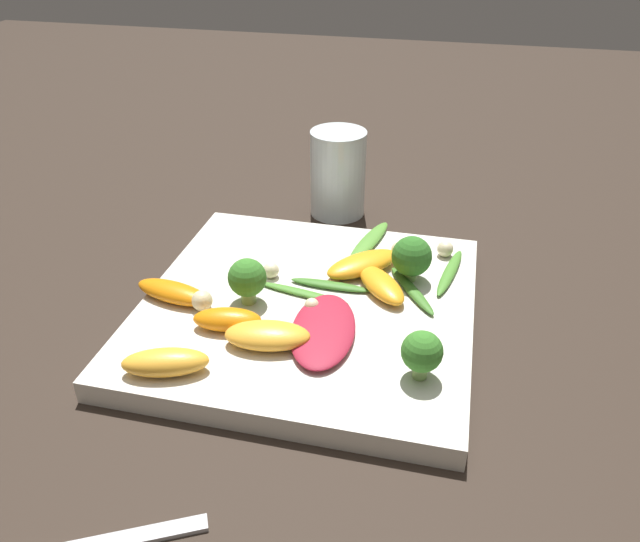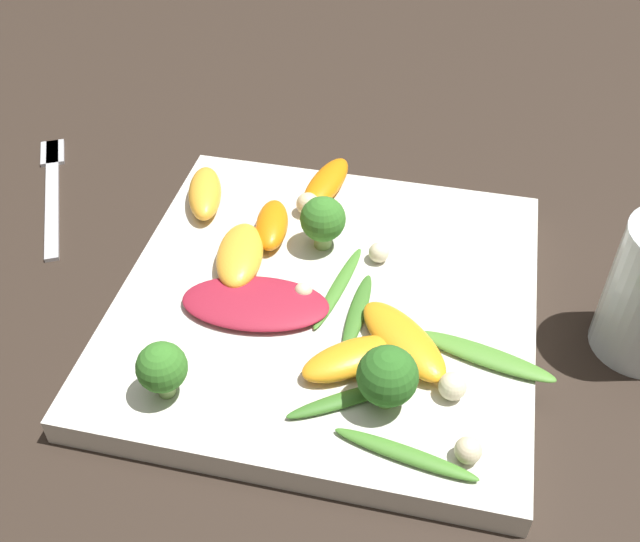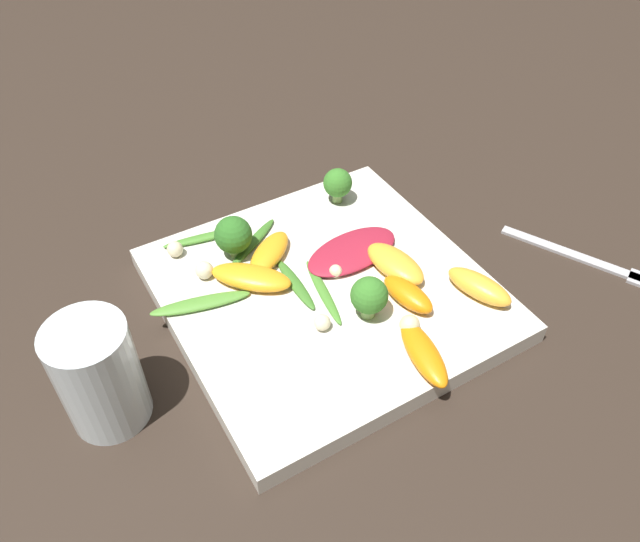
{
  "view_description": "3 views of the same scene",
  "coord_description": "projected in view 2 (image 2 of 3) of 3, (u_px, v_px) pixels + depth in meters",
  "views": [
    {
      "loc": [
        -0.45,
        -0.12,
        0.34
      ],
      "look_at": [
        0.02,
        -0.01,
        0.04
      ],
      "focal_mm": 35.0,
      "sensor_mm": 36.0,
      "label": 1
    },
    {
      "loc": [
        0.08,
        -0.37,
        0.4
      ],
      "look_at": [
        -0.01,
        0.02,
        0.03
      ],
      "focal_mm": 42.0,
      "sensor_mm": 36.0,
      "label": 2
    },
    {
      "loc": [
        0.22,
        0.36,
        0.45
      ],
      "look_at": [
        0.0,
        -0.0,
        0.04
      ],
      "focal_mm": 35.0,
      "sensor_mm": 36.0,
      "label": 3
    }
  ],
  "objects": [
    {
      "name": "plate",
      "position": [
        327.0,
        304.0,
        0.54
      ],
      "size": [
        0.29,
        0.29,
        0.02
      ],
      "color": "silver",
      "rests_on": "ground_plane"
    },
    {
      "name": "arugula_sprig_0",
      "position": [
        338.0,
        287.0,
        0.53
      ],
      "size": [
        0.03,
        0.09,
        0.0
      ],
      "color": "#47842D",
      "rests_on": "plate"
    },
    {
      "name": "radicchio_leaf_0",
      "position": [
        255.0,
        303.0,
        0.52
      ],
      "size": [
        0.11,
        0.06,
        0.01
      ],
      "color": "maroon",
      "rests_on": "plate"
    },
    {
      "name": "orange_segment_5",
      "position": [
        326.0,
        184.0,
        0.61
      ],
      "size": [
        0.04,
        0.08,
        0.02
      ],
      "color": "orange",
      "rests_on": "plate"
    },
    {
      "name": "broccoli_floret_1",
      "position": [
        387.0,
        377.0,
        0.45
      ],
      "size": [
        0.04,
        0.04,
        0.04
      ],
      "color": "#84AD5B",
      "rests_on": "plate"
    },
    {
      "name": "orange_segment_0",
      "position": [
        350.0,
        359.0,
        0.48
      ],
      "size": [
        0.07,
        0.06,
        0.02
      ],
      "color": "orange",
      "rests_on": "plate"
    },
    {
      "name": "orange_segment_3",
      "position": [
        403.0,
        340.0,
        0.49
      ],
      "size": [
        0.08,
        0.08,
        0.02
      ],
      "color": "orange",
      "rests_on": "plate"
    },
    {
      "name": "orange_segment_1",
      "position": [
        205.0,
        193.0,
        0.6
      ],
      "size": [
        0.05,
        0.07,
        0.02
      ],
      "color": "#FCAD33",
      "rests_on": "plate"
    },
    {
      "name": "macadamia_nut_0",
      "position": [
        379.0,
        252.0,
        0.55
      ],
      "size": [
        0.02,
        0.02,
        0.02
      ],
      "color": "beige",
      "rests_on": "plate"
    },
    {
      "name": "macadamia_nut_2",
      "position": [
        452.0,
        386.0,
        0.46
      ],
      "size": [
        0.02,
        0.02,
        0.02
      ],
      "color": "beige",
      "rests_on": "plate"
    },
    {
      "name": "ground_plane",
      "position": [
        327.0,
        314.0,
        0.55
      ],
      "size": [
        2.4,
        2.4,
        0.0
      ],
      "primitive_type": "plane",
      "color": "#2D231C"
    },
    {
      "name": "arugula_sprig_2",
      "position": [
        405.0,
        454.0,
        0.43
      ],
      "size": [
        0.09,
        0.03,
        0.01
      ],
      "color": "#47842D",
      "rests_on": "plate"
    },
    {
      "name": "macadamia_nut_1",
      "position": [
        308.0,
        204.0,
        0.59
      ],
      "size": [
        0.02,
        0.02,
        0.02
      ],
      "color": "beige",
      "rests_on": "plate"
    },
    {
      "name": "arugula_sprig_1",
      "position": [
        485.0,
        356.0,
        0.49
      ],
      "size": [
        0.09,
        0.04,
        0.01
      ],
      "color": "#518E33",
      "rests_on": "plate"
    },
    {
      "name": "macadamia_nut_3",
      "position": [
        468.0,
        450.0,
        0.43
      ],
      "size": [
        0.02,
        0.02,
        0.02
      ],
      "color": "beige",
      "rests_on": "plate"
    },
    {
      "name": "macadamia_nut_4",
      "position": [
        303.0,
        291.0,
        0.52
      ],
      "size": [
        0.01,
        0.01,
        0.01
      ],
      "color": "beige",
      "rests_on": "plate"
    },
    {
      "name": "orange_segment_2",
      "position": [
        272.0,
        225.0,
        0.57
      ],
      "size": [
        0.03,
        0.06,
        0.02
      ],
      "color": "orange",
      "rests_on": "plate"
    },
    {
      "name": "arugula_sprig_3",
      "position": [
        349.0,
        398.0,
        0.46
      ],
      "size": [
        0.08,
        0.05,
        0.01
      ],
      "color": "#3D7528",
      "rests_on": "plate"
    },
    {
      "name": "fork",
      "position": [
        52.0,
        181.0,
        0.66
      ],
      "size": [
        0.09,
        0.16,
        0.01
      ],
      "color": "#B2B2B7",
      "rests_on": "ground_plane"
    },
    {
      "name": "broccoli_floret_0",
      "position": [
        323.0,
        220.0,
        0.55
      ],
      "size": [
        0.03,
        0.03,
        0.04
      ],
      "color": "#84AD5B",
      "rests_on": "plate"
    },
    {
      "name": "arugula_sprig_4",
      "position": [
        358.0,
        312.0,
        0.52
      ],
      "size": [
        0.01,
        0.08,
        0.01
      ],
      "color": "#3D7528",
      "rests_on": "plate"
    },
    {
      "name": "orange_segment_4",
      "position": [
        240.0,
        255.0,
        0.55
      ],
      "size": [
        0.04,
        0.07,
        0.02
      ],
      "color": "#FCAD33",
      "rests_on": "plate"
    },
    {
      "name": "broccoli_floret_2",
      "position": [
        162.0,
        368.0,
        0.45
      ],
      "size": [
        0.03,
        0.03,
        0.04
      ],
      "color": "#84AD5B",
      "rests_on": "plate"
    }
  ]
}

